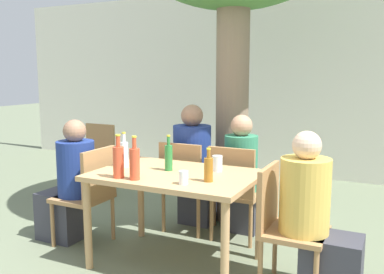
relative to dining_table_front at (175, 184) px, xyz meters
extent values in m
plane|color=#667056|center=(0.00, 0.00, -0.67)|extent=(30.00, 30.00, 0.00)
cube|color=white|center=(0.00, 3.48, 0.73)|extent=(10.00, 0.08, 2.80)
cylinder|color=#7A6651|center=(0.01, 1.23, 0.47)|extent=(0.34, 0.34, 2.30)
cube|color=tan|center=(0.00, 0.00, 0.07)|extent=(1.29, 0.89, 0.04)
cylinder|color=tan|center=(-0.59, -0.38, -0.31)|extent=(0.06, 0.06, 0.72)
cylinder|color=tan|center=(0.59, -0.38, -0.31)|extent=(0.06, 0.06, 0.72)
cylinder|color=tan|center=(-0.59, 0.38, -0.31)|extent=(0.06, 0.06, 0.72)
cylinder|color=tan|center=(0.59, 0.38, -0.31)|extent=(0.06, 0.06, 0.72)
cube|color=#A87A4C|center=(-0.97, 0.00, -0.24)|extent=(0.44, 0.44, 0.04)
cube|color=#A87A4C|center=(-0.77, 0.00, 0.00)|extent=(0.04, 0.44, 0.45)
cylinder|color=#A87A4C|center=(-1.16, 0.19, -0.47)|extent=(0.04, 0.04, 0.41)
cylinder|color=#A87A4C|center=(-1.16, -0.19, -0.47)|extent=(0.04, 0.04, 0.41)
cylinder|color=#A87A4C|center=(-0.78, 0.19, -0.47)|extent=(0.04, 0.04, 0.41)
cylinder|color=#A87A4C|center=(-0.78, -0.19, -0.47)|extent=(0.04, 0.04, 0.41)
cube|color=#A87A4C|center=(0.97, 0.00, -0.24)|extent=(0.44, 0.44, 0.04)
cube|color=#A87A4C|center=(0.77, 0.00, 0.00)|extent=(0.04, 0.44, 0.45)
cylinder|color=#A87A4C|center=(1.16, 0.19, -0.47)|extent=(0.04, 0.04, 0.41)
cylinder|color=#A87A4C|center=(0.78, -0.19, -0.47)|extent=(0.04, 0.04, 0.41)
cylinder|color=#A87A4C|center=(0.78, 0.19, -0.47)|extent=(0.04, 0.04, 0.41)
cube|color=#A87A4C|center=(-0.26, 0.76, -0.24)|extent=(0.44, 0.44, 0.04)
cube|color=#A87A4C|center=(-0.26, 0.56, 0.00)|extent=(0.44, 0.04, 0.45)
cylinder|color=#A87A4C|center=(-0.07, 0.95, -0.47)|extent=(0.04, 0.04, 0.41)
cylinder|color=#A87A4C|center=(-0.45, 0.95, -0.47)|extent=(0.04, 0.04, 0.41)
cylinder|color=#A87A4C|center=(-0.07, 0.57, -0.47)|extent=(0.04, 0.04, 0.41)
cylinder|color=#A87A4C|center=(-0.45, 0.57, -0.47)|extent=(0.04, 0.04, 0.41)
cube|color=#A87A4C|center=(0.26, 0.76, -0.24)|extent=(0.44, 0.44, 0.04)
cube|color=#A87A4C|center=(0.26, 0.56, 0.00)|extent=(0.44, 0.04, 0.45)
cylinder|color=#A87A4C|center=(0.45, 0.95, -0.47)|extent=(0.04, 0.04, 0.41)
cylinder|color=#A87A4C|center=(0.07, 0.95, -0.47)|extent=(0.04, 0.04, 0.41)
cylinder|color=#A87A4C|center=(0.45, 0.57, -0.47)|extent=(0.04, 0.04, 0.41)
cylinder|color=#A87A4C|center=(0.07, 0.57, -0.47)|extent=(0.04, 0.04, 0.41)
cube|color=#A87A4C|center=(-1.90, 1.25, -0.24)|extent=(0.44, 0.44, 0.04)
cube|color=#A87A4C|center=(-1.90, 1.45, 0.00)|extent=(0.44, 0.04, 0.45)
cylinder|color=#A87A4C|center=(-2.09, 1.06, -0.47)|extent=(0.04, 0.04, 0.41)
cylinder|color=#A87A4C|center=(-1.71, 1.06, -0.47)|extent=(0.04, 0.04, 0.41)
cylinder|color=#A87A4C|center=(-2.09, 1.44, -0.47)|extent=(0.04, 0.04, 0.41)
cylinder|color=#A87A4C|center=(-1.71, 1.44, -0.47)|extent=(0.04, 0.04, 0.41)
cube|color=#383842|center=(-1.23, 0.00, -0.45)|extent=(0.40, 0.30, 0.45)
cylinder|color=navy|center=(-1.03, 0.00, 0.02)|extent=(0.34, 0.34, 0.50)
sphere|color=#936B51|center=(-1.03, 0.00, 0.37)|extent=(0.21, 0.21, 0.21)
cube|color=#383842|center=(1.23, 0.00, -0.45)|extent=(0.40, 0.31, 0.45)
cylinder|color=gold|center=(1.03, 0.00, 0.04)|extent=(0.35, 0.35, 0.53)
sphere|color=beige|center=(1.03, 0.00, 0.39)|extent=(0.20, 0.20, 0.20)
cube|color=#383842|center=(-0.26, 1.02, -0.45)|extent=(0.34, 0.40, 0.45)
cylinder|color=navy|center=(-0.26, 0.82, 0.07)|extent=(0.38, 0.38, 0.59)
sphere|color=#936B51|center=(-0.26, 0.82, 0.46)|extent=(0.22, 0.22, 0.22)
cube|color=#383842|center=(0.26, 1.02, -0.45)|extent=(0.28, 0.40, 0.45)
cylinder|color=#337F5B|center=(0.26, 0.82, 0.04)|extent=(0.31, 0.31, 0.53)
sphere|color=tan|center=(0.26, 0.82, 0.39)|extent=(0.21, 0.21, 0.21)
cylinder|color=silver|center=(-0.49, 0.00, 0.20)|extent=(0.07, 0.07, 0.21)
cylinder|color=silver|center=(-0.49, 0.00, 0.34)|extent=(0.03, 0.03, 0.07)
cylinder|color=gold|center=(-0.49, 0.00, 0.38)|extent=(0.03, 0.03, 0.01)
cylinder|color=#DB4C2D|center=(-0.17, -0.32, 0.21)|extent=(0.08, 0.08, 0.24)
cylinder|color=#DB4C2D|center=(-0.17, -0.32, 0.37)|extent=(0.03, 0.03, 0.08)
cylinder|color=gold|center=(-0.17, -0.32, 0.42)|extent=(0.04, 0.04, 0.01)
cylinder|color=#9E661E|center=(0.35, -0.13, 0.18)|extent=(0.07, 0.07, 0.18)
cylinder|color=#9E661E|center=(0.35, -0.13, 0.30)|extent=(0.03, 0.03, 0.06)
cylinder|color=gold|center=(0.35, -0.13, 0.34)|extent=(0.03, 0.03, 0.01)
cylinder|color=#287A38|center=(-0.09, 0.05, 0.20)|extent=(0.06, 0.06, 0.21)
cylinder|color=#287A38|center=(-0.09, 0.05, 0.34)|extent=(0.03, 0.03, 0.07)
cylinder|color=gold|center=(-0.09, 0.05, 0.38)|extent=(0.03, 0.03, 0.01)
cylinder|color=#DB4C2D|center=(-0.31, -0.33, 0.21)|extent=(0.08, 0.08, 0.24)
cylinder|color=#DB4C2D|center=(-0.31, -0.33, 0.37)|extent=(0.03, 0.03, 0.08)
cylinder|color=gold|center=(-0.31, -0.33, 0.42)|extent=(0.04, 0.04, 0.01)
cylinder|color=silver|center=(0.27, 0.21, 0.16)|extent=(0.08, 0.08, 0.13)
cylinder|color=white|center=(0.22, -0.28, 0.14)|extent=(0.07, 0.07, 0.10)
camera|label=1|loc=(1.59, -2.93, 0.89)|focal=40.00mm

